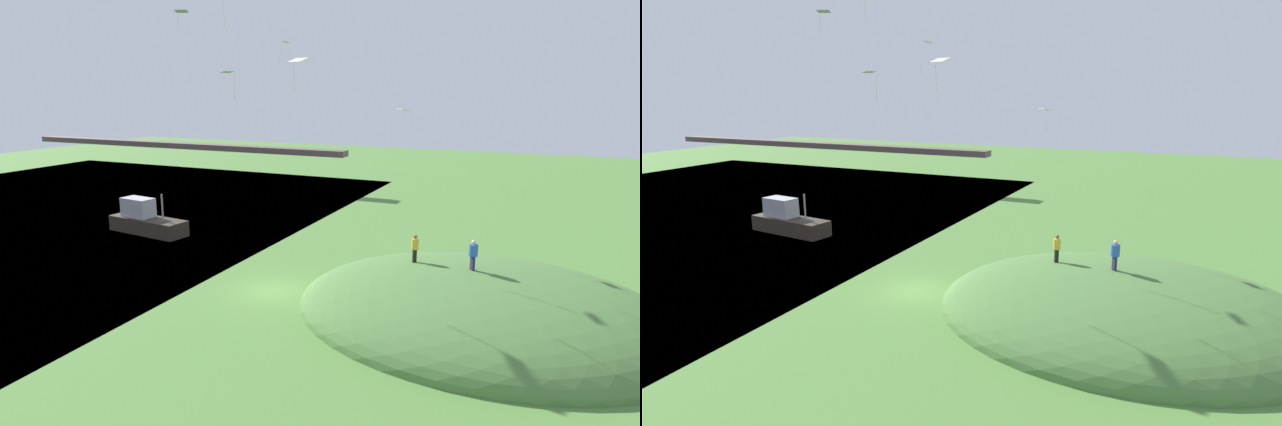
# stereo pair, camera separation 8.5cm
# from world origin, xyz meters

# --- Properties ---
(ground_plane) EXTENTS (160.00, 160.00, 0.00)m
(ground_plane) POSITION_xyz_m (0.00, 0.00, 0.00)
(ground_plane) COLOR #4F7F37
(grass_hill) EXTENTS (20.01, 16.47, 4.62)m
(grass_hill) POSITION_xyz_m (11.77, 1.41, 0.00)
(grass_hill) COLOR #4B7539
(grass_hill) RESTS_ON ground_plane
(bridge_deck_far) EXTENTS (47.48, 1.80, 0.70)m
(bridge_deck_far) POSITION_xyz_m (-31.11, 30.20, 4.52)
(bridge_deck_far) COLOR brown
(boat_on_lake) EXTENTS (7.40, 2.99, 3.47)m
(boat_on_lake) POSITION_xyz_m (-16.16, 7.33, 0.99)
(boat_on_lake) COLOR #33281F
(boat_on_lake) RESTS_ON lake_water
(person_near_shore) EXTENTS (0.68, 0.68, 1.66)m
(person_near_shore) POSITION_xyz_m (11.08, 1.77, 3.32)
(person_near_shore) COLOR #232345
(person_near_shore) RESTS_ON grass_hill
(person_walking_path) EXTENTS (0.56, 0.56, 1.61)m
(person_walking_path) POSITION_xyz_m (7.78, 2.44, 3.10)
(person_walking_path) COLOR black
(person_walking_path) RESTS_ON grass_hill
(kite_0) EXTENTS (1.08, 1.13, 1.56)m
(kite_0) POSITION_xyz_m (5.17, 8.60, 10.29)
(kite_0) COLOR silver
(kite_4) EXTENTS (1.25, 1.03, 1.82)m
(kite_4) POSITION_xyz_m (0.87, 1.66, 13.20)
(kite_4) COLOR silver
(kite_5) EXTENTS (0.74, 0.85, 2.08)m
(kite_5) POSITION_xyz_m (-1.81, 5.20, 14.40)
(kite_5) COLOR white
(kite_10) EXTENTS (0.64, 0.80, 1.68)m
(kite_10) POSITION_xyz_m (-2.80, 0.25, 12.50)
(kite_10) COLOR white
(kite_11) EXTENTS (0.83, 0.70, 1.22)m
(kite_11) POSITION_xyz_m (-4.98, -0.90, 15.80)
(kite_11) COLOR white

